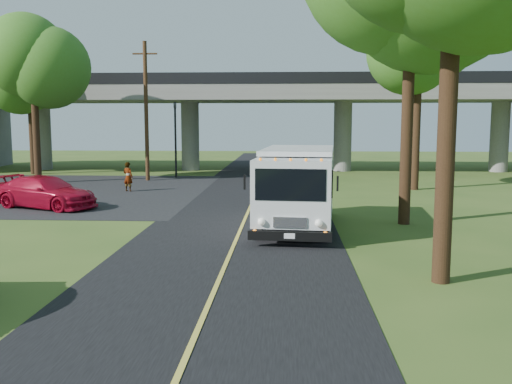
# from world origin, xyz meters

# --- Properties ---
(ground) EXTENTS (120.00, 120.00, 0.00)m
(ground) POSITION_xyz_m (0.00, 0.00, 0.00)
(ground) COLOR #37511D
(ground) RESTS_ON ground
(road) EXTENTS (7.00, 90.00, 0.02)m
(road) POSITION_xyz_m (0.00, 10.00, 0.01)
(road) COLOR black
(road) RESTS_ON ground
(parking_lot) EXTENTS (16.00, 18.00, 0.01)m
(parking_lot) POSITION_xyz_m (-11.00, 18.00, 0.01)
(parking_lot) COLOR black
(parking_lot) RESTS_ON ground
(lane_line) EXTENTS (0.12, 90.00, 0.01)m
(lane_line) POSITION_xyz_m (0.00, 10.00, 0.03)
(lane_line) COLOR gold
(lane_line) RESTS_ON road
(overpass) EXTENTS (54.00, 10.00, 7.30)m
(overpass) POSITION_xyz_m (0.00, 32.00, 4.56)
(overpass) COLOR slate
(overpass) RESTS_ON ground
(traffic_signal) EXTENTS (0.18, 0.22, 5.20)m
(traffic_signal) POSITION_xyz_m (-6.00, 26.00, 3.20)
(traffic_signal) COLOR black
(traffic_signal) RESTS_ON ground
(utility_pole) EXTENTS (1.60, 0.26, 9.00)m
(utility_pole) POSITION_xyz_m (-7.50, 24.00, 4.59)
(utility_pole) COLOR #472D19
(utility_pole) RESTS_ON ground
(tree_right_far) EXTENTS (5.77, 5.67, 10.99)m
(tree_right_far) POSITION_xyz_m (9.21, 19.84, 8.30)
(tree_right_far) COLOR #382314
(tree_right_far) RESTS_ON ground
(tree_left_lot) EXTENTS (5.60, 5.50, 10.50)m
(tree_left_lot) POSITION_xyz_m (-13.79, 21.84, 7.90)
(tree_left_lot) COLOR #382314
(tree_left_lot) RESTS_ON ground
(tree_left_far) EXTENTS (5.26, 5.16, 9.89)m
(tree_left_far) POSITION_xyz_m (-16.79, 27.84, 7.45)
(tree_left_far) COLOR #382314
(tree_left_far) RESTS_ON ground
(step_van) EXTENTS (3.17, 7.20, 2.94)m
(step_van) POSITION_xyz_m (2.07, 7.89, 1.60)
(step_van) COLOR silver
(step_van) RESTS_ON ground
(red_sedan) EXTENTS (5.40, 3.70, 1.45)m
(red_sedan) POSITION_xyz_m (-9.28, 12.16, 0.73)
(red_sedan) COLOR #A50A24
(red_sedan) RESTS_ON ground
(pedestrian) EXTENTS (0.71, 0.61, 1.66)m
(pedestrian) POSITION_xyz_m (-7.18, 18.25, 0.83)
(pedestrian) COLOR gray
(pedestrian) RESTS_ON ground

